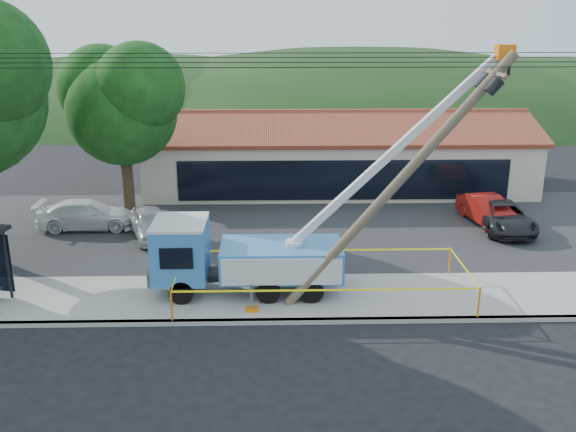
# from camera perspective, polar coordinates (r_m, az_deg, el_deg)

# --- Properties ---
(ground) EXTENTS (120.00, 120.00, 0.00)m
(ground) POSITION_cam_1_polar(r_m,az_deg,el_deg) (20.41, -1.62, -12.24)
(ground) COLOR black
(ground) RESTS_ON ground
(curb) EXTENTS (60.00, 0.25, 0.15)m
(curb) POSITION_cam_1_polar(r_m,az_deg,el_deg) (22.22, -1.61, -9.36)
(curb) COLOR #B0ABA4
(curb) RESTS_ON ground
(sidewalk) EXTENTS (60.00, 4.00, 0.15)m
(sidewalk) POSITION_cam_1_polar(r_m,az_deg,el_deg) (23.92, -1.60, -7.28)
(sidewalk) COLOR #B0ABA4
(sidewalk) RESTS_ON ground
(parking_lot) EXTENTS (60.00, 12.00, 0.10)m
(parking_lot) POSITION_cam_1_polar(r_m,az_deg,el_deg) (31.36, -1.56, -1.11)
(parking_lot) COLOR #28282B
(parking_lot) RESTS_ON ground
(strip_mall) EXTENTS (22.50, 8.53, 4.67)m
(strip_mall) POSITION_cam_1_polar(r_m,az_deg,el_deg) (38.75, 4.38, 5.34)
(strip_mall) COLOR beige
(strip_mall) RESTS_ON ground
(tree_lot) EXTENTS (6.30, 5.60, 8.94)m
(tree_lot) POSITION_cam_1_polar(r_m,az_deg,el_deg) (31.74, -14.60, 10.00)
(tree_lot) COLOR #332316
(tree_lot) RESTS_ON ground
(hill_west) EXTENTS (78.40, 56.00, 28.00)m
(hill_west) POSITION_cam_1_polar(r_m,az_deg,el_deg) (74.92, -13.22, 9.52)
(hill_west) COLOR #193513
(hill_west) RESTS_ON ground
(hill_center) EXTENTS (89.60, 64.00, 32.00)m
(hill_center) POSITION_cam_1_polar(r_m,az_deg,el_deg) (74.04, 6.37, 9.78)
(hill_center) COLOR #193513
(hill_center) RESTS_ON ground
(hill_east) EXTENTS (72.80, 52.00, 26.00)m
(hill_east) POSITION_cam_1_polar(r_m,az_deg,el_deg) (79.22, 21.06, 9.25)
(hill_east) COLOR #193513
(hill_east) RESTS_ON ground
(utility_truck) EXTENTS (12.61, 3.74, 8.99)m
(utility_truck) POSITION_cam_1_polar(r_m,az_deg,el_deg) (23.77, -3.86, -3.27)
(utility_truck) COLOR black
(utility_truck) RESTS_ON ground
(leaning_pole) EXTENTS (7.56, 1.92, 8.96)m
(leaning_pole) POSITION_cam_1_polar(r_m,az_deg,el_deg) (22.14, 10.49, 3.75)
(leaning_pole) COLOR brown
(leaning_pole) RESTS_ON ground
(caution_tape) EXTENTS (10.53, 3.85, 1.11)m
(caution_tape) POSITION_cam_1_polar(r_m,az_deg,el_deg) (23.62, 3.04, -5.27)
(caution_tape) COLOR orange
(caution_tape) RESTS_ON ground
(car_silver) EXTENTS (2.84, 4.28, 1.35)m
(car_silver) POSITION_cam_1_polar(r_m,az_deg,el_deg) (30.70, -12.02, -2.03)
(car_silver) COLOR silver
(car_silver) RESTS_ON ground
(car_red) EXTENTS (2.18, 4.36, 1.37)m
(car_red) POSITION_cam_1_polar(r_m,az_deg,el_deg) (33.44, 17.19, -0.80)
(car_red) COLOR #A41710
(car_red) RESTS_ON ground
(car_white) EXTENTS (4.82, 2.08, 1.38)m
(car_white) POSITION_cam_1_polar(r_m,az_deg,el_deg) (32.75, -17.24, -1.19)
(car_white) COLOR white
(car_white) RESTS_ON ground
(car_dark) EXTENTS (2.24, 4.76, 1.32)m
(car_dark) POSITION_cam_1_polar(r_m,az_deg,el_deg) (32.76, 18.46, -1.31)
(car_dark) COLOR black
(car_dark) RESTS_ON ground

